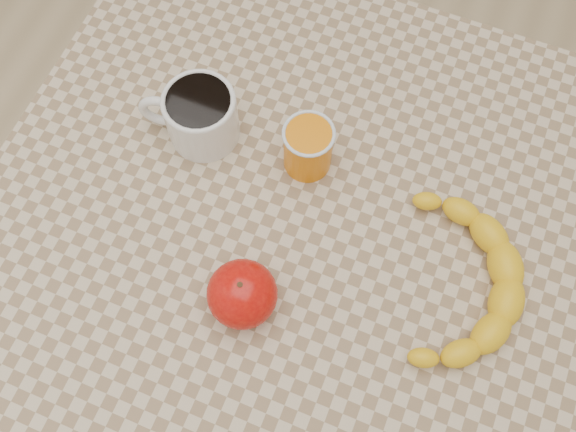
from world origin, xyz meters
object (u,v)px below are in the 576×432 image
at_px(orange_juice_glass, 308,147).
at_px(apple, 242,294).
at_px(banana, 460,283).
at_px(table, 288,245).
at_px(coffee_mug, 199,115).

height_order(orange_juice_glass, apple, same).
bearing_deg(banana, orange_juice_glass, 152.06).
relative_size(apple, banana, 0.30).
bearing_deg(table, banana, -0.99).
bearing_deg(coffee_mug, orange_juice_glass, 3.97).
relative_size(orange_juice_glass, banana, 0.28).
distance_m(coffee_mug, banana, 0.39).
bearing_deg(banana, table, 172.99).
height_order(coffee_mug, orange_juice_glass, coffee_mug).
xyz_separation_m(table, orange_juice_glass, (-0.01, 0.09, 0.13)).
relative_size(table, orange_juice_glass, 10.23).
xyz_separation_m(coffee_mug, banana, (0.38, -0.08, -0.02)).
relative_size(coffee_mug, orange_juice_glass, 1.80).
xyz_separation_m(orange_juice_glass, apple, (-0.00, -0.21, -0.00)).
bearing_deg(apple, orange_juice_glass, 89.76).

